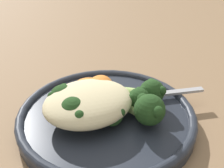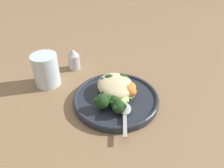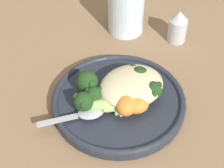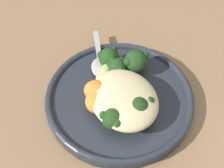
{
  "view_description": "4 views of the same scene",
  "coord_description": "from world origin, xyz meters",
  "px_view_note": "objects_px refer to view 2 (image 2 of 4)",
  "views": [
    {
      "loc": [
        -0.16,
        -0.29,
        0.26
      ],
      "look_at": [
        0.0,
        0.01,
        0.06
      ],
      "focal_mm": 50.0,
      "sensor_mm": 36.0,
      "label": 1
    },
    {
      "loc": [
        0.44,
        -0.13,
        0.4
      ],
      "look_at": [
        -0.02,
        -0.0,
        0.06
      ],
      "focal_mm": 35.0,
      "sensor_mm": 36.0,
      "label": 2
    },
    {
      "loc": [
        0.25,
        0.37,
        0.5
      ],
      "look_at": [
        0.0,
        -0.0,
        0.05
      ],
      "focal_mm": 60.0,
      "sensor_mm": 36.0,
      "label": 3
    },
    {
      "loc": [
        -0.27,
        0.14,
        0.42
      ],
      "look_at": [
        -0.0,
        0.02,
        0.04
      ],
      "focal_mm": 50.0,
      "sensor_mm": 36.0,
      "label": 4
    }
  ],
  "objects_px": {
    "broccoli_stalk_5": "(118,100)",
    "salt_shaker": "(74,59)",
    "broccoli_stalk_1": "(110,83)",
    "broccoli_stalk_3": "(111,93)",
    "sweet_potato_chunk_0": "(128,88)",
    "plate": "(116,99)",
    "broccoli_stalk_4": "(105,101)",
    "quinoa_mound": "(115,85)",
    "spoon": "(125,111)",
    "broccoli_stalk_0": "(123,84)",
    "broccoli_stalk_2": "(111,90)",
    "sweet_potato_chunk_1": "(128,91)",
    "broccoli_stalk_6": "(121,104)",
    "water_glass": "(46,70)"
  },
  "relations": [
    {
      "from": "broccoli_stalk_6",
      "to": "water_glass",
      "type": "height_order",
      "value": "water_glass"
    },
    {
      "from": "broccoli_stalk_2",
      "to": "broccoli_stalk_5",
      "type": "xyz_separation_m",
      "value": [
        0.05,
        0.01,
        -0.0
      ]
    },
    {
      "from": "broccoli_stalk_5",
      "to": "water_glass",
      "type": "relative_size",
      "value": 0.74
    },
    {
      "from": "broccoli_stalk_1",
      "to": "broccoli_stalk_6",
      "type": "height_order",
      "value": "broccoli_stalk_1"
    },
    {
      "from": "broccoli_stalk_2",
      "to": "sweet_potato_chunk_1",
      "type": "bearing_deg",
      "value": -162.4
    },
    {
      "from": "quinoa_mound",
      "to": "spoon",
      "type": "distance_m",
      "value": 0.09
    },
    {
      "from": "broccoli_stalk_0",
      "to": "broccoli_stalk_4",
      "type": "xyz_separation_m",
      "value": [
        0.06,
        -0.07,
        0.0
      ]
    },
    {
      "from": "water_glass",
      "to": "broccoli_stalk_2",
      "type": "bearing_deg",
      "value": 51.94
    },
    {
      "from": "broccoli_stalk_3",
      "to": "sweet_potato_chunk_0",
      "type": "distance_m",
      "value": 0.05
    },
    {
      "from": "broccoli_stalk_2",
      "to": "spoon",
      "type": "distance_m",
      "value": 0.08
    },
    {
      "from": "broccoli_stalk_0",
      "to": "broccoli_stalk_4",
      "type": "distance_m",
      "value": 0.09
    },
    {
      "from": "plate",
      "to": "broccoli_stalk_2",
      "type": "relative_size",
      "value": 3.04
    },
    {
      "from": "quinoa_mound",
      "to": "broccoli_stalk_3",
      "type": "relative_size",
      "value": 1.3
    },
    {
      "from": "broccoli_stalk_4",
      "to": "sweet_potato_chunk_0",
      "type": "distance_m",
      "value": 0.09
    },
    {
      "from": "broccoli_stalk_5",
      "to": "spoon",
      "type": "distance_m",
      "value": 0.04
    },
    {
      "from": "broccoli_stalk_4",
      "to": "water_glass",
      "type": "relative_size",
      "value": 1.13
    },
    {
      "from": "quinoa_mound",
      "to": "broccoli_stalk_1",
      "type": "height_order",
      "value": "same"
    },
    {
      "from": "broccoli_stalk_0",
      "to": "broccoli_stalk_5",
      "type": "relative_size",
      "value": 1.54
    },
    {
      "from": "broccoli_stalk_5",
      "to": "broccoli_stalk_6",
      "type": "xyz_separation_m",
      "value": [
        0.02,
        0.0,
        0.0
      ]
    },
    {
      "from": "broccoli_stalk_0",
      "to": "broccoli_stalk_2",
      "type": "relative_size",
      "value": 1.44
    },
    {
      "from": "plate",
      "to": "sweet_potato_chunk_0",
      "type": "height_order",
      "value": "sweet_potato_chunk_0"
    },
    {
      "from": "salt_shaker",
      "to": "plate",
      "type": "bearing_deg",
      "value": 22.61
    },
    {
      "from": "broccoli_stalk_1",
      "to": "broccoli_stalk_3",
      "type": "relative_size",
      "value": 1.11
    },
    {
      "from": "broccoli_stalk_0",
      "to": "sweet_potato_chunk_1",
      "type": "relative_size",
      "value": 2.45
    },
    {
      "from": "broccoli_stalk_6",
      "to": "sweet_potato_chunk_1",
      "type": "height_order",
      "value": "broccoli_stalk_6"
    },
    {
      "from": "sweet_potato_chunk_1",
      "to": "salt_shaker",
      "type": "relative_size",
      "value": 0.63
    },
    {
      "from": "quinoa_mound",
      "to": "broccoli_stalk_4",
      "type": "xyz_separation_m",
      "value": [
        0.06,
        -0.04,
        -0.0
      ]
    },
    {
      "from": "broccoli_stalk_4",
      "to": "water_glass",
      "type": "xyz_separation_m",
      "value": [
        -0.17,
        -0.14,
        0.01
      ]
    },
    {
      "from": "quinoa_mound",
      "to": "water_glass",
      "type": "xyz_separation_m",
      "value": [
        -0.12,
        -0.18,
        0.01
      ]
    },
    {
      "from": "plate",
      "to": "sweet_potato_chunk_0",
      "type": "relative_size",
      "value": 4.78
    },
    {
      "from": "broccoli_stalk_5",
      "to": "plate",
      "type": "bearing_deg",
      "value": -128.91
    },
    {
      "from": "quinoa_mound",
      "to": "broccoli_stalk_4",
      "type": "bearing_deg",
      "value": -37.3
    },
    {
      "from": "spoon",
      "to": "quinoa_mound",
      "type": "bearing_deg",
      "value": -163.72
    },
    {
      "from": "broccoli_stalk_4",
      "to": "broccoli_stalk_6",
      "type": "relative_size",
      "value": 1.44
    },
    {
      "from": "broccoli_stalk_0",
      "to": "broccoli_stalk_4",
      "type": "height_order",
      "value": "broccoli_stalk_4"
    },
    {
      "from": "broccoli_stalk_1",
      "to": "salt_shaker",
      "type": "height_order",
      "value": "salt_shaker"
    },
    {
      "from": "plate",
      "to": "broccoli_stalk_2",
      "type": "distance_m",
      "value": 0.03
    },
    {
      "from": "quinoa_mound",
      "to": "salt_shaker",
      "type": "relative_size",
      "value": 1.6
    },
    {
      "from": "plate",
      "to": "broccoli_stalk_5",
      "type": "xyz_separation_m",
      "value": [
        0.03,
        -0.01,
        0.02
      ]
    },
    {
      "from": "broccoli_stalk_2",
      "to": "water_glass",
      "type": "distance_m",
      "value": 0.21
    },
    {
      "from": "sweet_potato_chunk_1",
      "to": "spoon",
      "type": "xyz_separation_m",
      "value": [
        0.06,
        -0.03,
        -0.01
      ]
    },
    {
      "from": "broccoli_stalk_0",
      "to": "broccoli_stalk_5",
      "type": "bearing_deg",
      "value": 160.06
    },
    {
      "from": "broccoli_stalk_5",
      "to": "salt_shaker",
      "type": "bearing_deg",
      "value": -101.61
    },
    {
      "from": "broccoli_stalk_5",
      "to": "sweet_potato_chunk_0",
      "type": "relative_size",
      "value": 1.47
    },
    {
      "from": "plate",
      "to": "sweet_potato_chunk_1",
      "type": "height_order",
      "value": "sweet_potato_chunk_1"
    },
    {
      "from": "plate",
      "to": "broccoli_stalk_4",
      "type": "xyz_separation_m",
      "value": [
        0.03,
        -0.04,
        0.03
      ]
    },
    {
      "from": "broccoli_stalk_0",
      "to": "broccoli_stalk_2",
      "type": "height_order",
      "value": "broccoli_stalk_0"
    },
    {
      "from": "broccoli_stalk_2",
      "to": "sweet_potato_chunk_0",
      "type": "distance_m",
      "value": 0.05
    },
    {
      "from": "salt_shaker",
      "to": "sweet_potato_chunk_0",
      "type": "bearing_deg",
      "value": 31.41
    },
    {
      "from": "broccoli_stalk_1",
      "to": "water_glass",
      "type": "relative_size",
      "value": 1.0
    }
  ]
}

